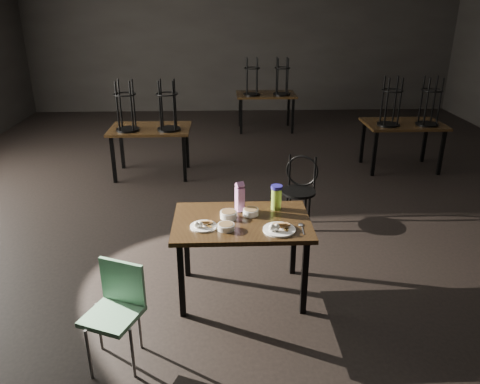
{
  "coord_description": "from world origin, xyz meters",
  "views": [
    {
      "loc": [
        -0.5,
        -5.37,
        2.54
      ],
      "look_at": [
        -0.34,
        -1.3,
        0.85
      ],
      "focal_mm": 35.0,
      "sensor_mm": 36.0,
      "label": 1
    }
  ],
  "objects_px": {
    "school_chair": "(116,305)",
    "main_table": "(242,228)",
    "bentwood_chair": "(300,186)",
    "juice_carton": "(240,197)",
    "water_bottle": "(276,197)"
  },
  "relations": [
    {
      "from": "bentwood_chair",
      "to": "school_chair",
      "type": "distance_m",
      "value": 2.79
    },
    {
      "from": "water_bottle",
      "to": "school_chair",
      "type": "relative_size",
      "value": 0.29
    },
    {
      "from": "juice_carton",
      "to": "school_chair",
      "type": "height_order",
      "value": "juice_carton"
    },
    {
      "from": "school_chair",
      "to": "main_table",
      "type": "bearing_deg",
      "value": 63.48
    },
    {
      "from": "bentwood_chair",
      "to": "juice_carton",
      "type": "bearing_deg",
      "value": -102.52
    },
    {
      "from": "main_table",
      "to": "water_bottle",
      "type": "bearing_deg",
      "value": 34.2
    },
    {
      "from": "bentwood_chair",
      "to": "school_chair",
      "type": "relative_size",
      "value": 1.08
    },
    {
      "from": "juice_carton",
      "to": "school_chair",
      "type": "relative_size",
      "value": 0.36
    },
    {
      "from": "main_table",
      "to": "juice_carton",
      "type": "relative_size",
      "value": 4.28
    },
    {
      "from": "main_table",
      "to": "bentwood_chair",
      "type": "bearing_deg",
      "value": 62.05
    },
    {
      "from": "main_table",
      "to": "bentwood_chair",
      "type": "height_order",
      "value": "bentwood_chair"
    },
    {
      "from": "main_table",
      "to": "school_chair",
      "type": "height_order",
      "value": "school_chair"
    },
    {
      "from": "juice_carton",
      "to": "bentwood_chair",
      "type": "relative_size",
      "value": 0.33
    },
    {
      "from": "water_bottle",
      "to": "school_chair",
      "type": "bearing_deg",
      "value": -140.95
    },
    {
      "from": "main_table",
      "to": "juice_carton",
      "type": "height_order",
      "value": "juice_carton"
    }
  ]
}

